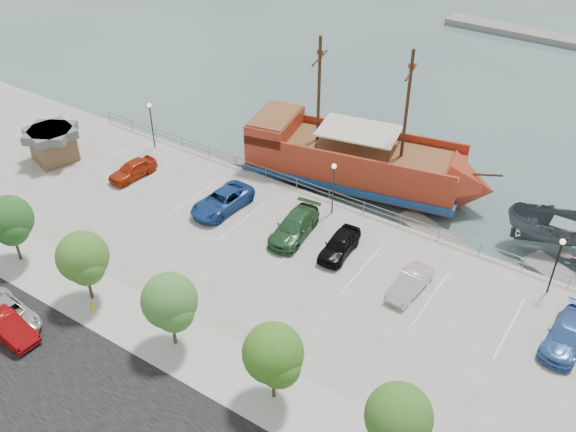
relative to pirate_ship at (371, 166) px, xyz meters
The scene contains 27 objects.
ground 12.74m from the pirate_ship, 90.56° to the right, with size 160.00×160.00×0.00m, color #394F4D.
street 28.58m from the pirate_ship, 90.25° to the right, with size 100.00×8.00×0.04m, color black.
sidewalk 22.58m from the pirate_ship, 90.31° to the right, with size 100.00×4.00×0.05m, color #A2A09D.
seawall_railing 4.79m from the pirate_ship, 91.47° to the right, with size 50.00×0.06×1.00m.
pirate_ship is the anchor object (origin of this frame).
patrol_boat 15.14m from the pirate_ship, ahead, with size 2.97×7.91×3.06m, color #434C51.
dock_west 14.33m from the pirate_ship, 166.34° to the right, with size 6.27×1.79×0.36m, color slate.
dock_mid 8.14m from the pirate_ship, 25.11° to the right, with size 6.74×1.92×0.38m, color slate.
dock_east 17.28m from the pirate_ship, 11.26° to the right, with size 6.84×1.96×0.39m, color slate.
shed 26.74m from the pirate_ship, 152.95° to the right, with size 4.39×4.39×2.88m.
street_van 28.85m from the pirate_ship, 111.72° to the right, with size 2.27×4.91×1.36m, color #AEAEAE.
street_sedan 29.21m from the pirate_ship, 109.58° to the right, with size 1.54×4.42×1.46m, color maroon.
fire_hydrant 24.45m from the pirate_ship, 107.10° to the right, with size 0.23×0.23×0.67m.
lamp_post_left 19.19m from the pirate_ship, 161.53° to the right, with size 0.36×0.36×4.28m.
lamp_post_mid 6.32m from the pirate_ship, 91.16° to the right, with size 0.36×0.36×4.28m.
lamp_post_right 17.09m from the pirate_ship, 20.87° to the right, with size 0.36×0.36×4.28m.
tree_b 27.22m from the pirate_ship, 123.50° to the right, with size 3.30×3.20×5.00m.
tree_c 24.09m from the pirate_ship, 109.42° to the right, with size 3.30×3.20×5.00m.
tree_d 22.75m from the pirate_ship, 92.47° to the right, with size 3.30×3.20×5.00m.
tree_e 23.51m from the pirate_ship, 75.09° to the right, with size 3.30×3.20×5.00m.
tree_f 26.20m from the pirate_ship, 60.07° to the right, with size 3.30×3.20×5.00m.
parked_car_a 19.40m from the pirate_ship, 146.95° to the right, with size 1.68×4.18×1.43m, color #AB2A0D.
parked_car_c 12.56m from the pirate_ship, 125.64° to the right, with size 2.48×5.39×1.50m, color navy.
parked_car_d 10.02m from the pirate_ship, 95.64° to the right, with size 2.16×5.31×1.54m, color #27522B.
parked_car_e 10.31m from the pirate_ship, 74.73° to the right, with size 1.73×4.30×1.46m, color black.
parked_car_f 13.75m from the pirate_ship, 52.26° to the right, with size 1.42×4.07×1.34m, color silver.
parked_car_h 20.59m from the pirate_ship, 29.22° to the right, with size 2.06×5.08×1.47m, color #355D9F.
Camera 1 is at (18.94, -28.25, 27.99)m, focal length 40.00 mm.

